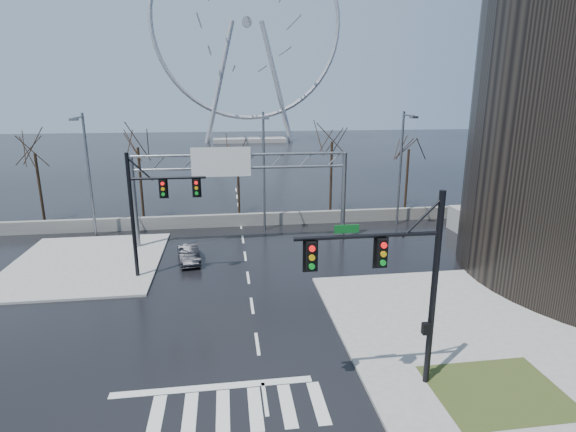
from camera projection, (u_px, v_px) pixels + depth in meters
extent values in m
plane|color=black|center=(257.00, 344.00, 21.07)|extent=(260.00, 260.00, 0.00)
cube|color=gray|center=(439.00, 309.00, 24.31)|extent=(12.00, 10.00, 0.15)
cube|color=gray|center=(86.00, 263.00, 31.06)|extent=(10.00, 12.00, 0.15)
cube|color=#37421B|center=(497.00, 391.00, 17.46)|extent=(5.00, 4.00, 0.02)
cube|color=slate|center=(241.00, 220.00, 40.06)|extent=(52.00, 0.50, 1.10)
cylinder|color=black|center=(434.00, 293.00, 17.08)|extent=(0.24, 0.24, 8.00)
cylinder|color=black|center=(368.00, 236.00, 16.10)|extent=(5.40, 0.16, 0.16)
cube|color=black|center=(382.00, 253.00, 16.18)|extent=(0.35, 0.28, 1.05)
cube|color=black|center=(311.00, 256.00, 15.83)|extent=(0.35, 0.28, 1.05)
cylinder|color=black|center=(132.00, 217.00, 27.70)|extent=(0.24, 0.24, 8.00)
cylinder|color=black|center=(168.00, 178.00, 27.39)|extent=(4.60, 0.16, 0.16)
cube|color=black|center=(163.00, 188.00, 27.36)|extent=(0.35, 0.28, 1.05)
cube|color=black|center=(197.00, 188.00, 27.63)|extent=(0.35, 0.28, 1.05)
cylinder|color=slate|center=(135.00, 203.00, 33.44)|extent=(0.36, 0.36, 7.00)
cylinder|color=slate|center=(343.00, 197.00, 35.58)|extent=(0.36, 0.36, 7.00)
cylinder|color=slate|center=(241.00, 155.00, 33.60)|extent=(16.00, 0.20, 0.20)
cylinder|color=slate|center=(241.00, 168.00, 33.86)|extent=(16.00, 0.20, 0.20)
cube|color=#0B571A|center=(221.00, 162.00, 33.39)|extent=(4.20, 0.10, 2.00)
cube|color=silver|center=(221.00, 162.00, 33.33)|extent=(4.40, 0.02, 2.20)
cylinder|color=slate|center=(89.00, 177.00, 35.86)|extent=(0.20, 0.20, 10.00)
cylinder|color=slate|center=(78.00, 117.00, 33.59)|extent=(0.12, 2.20, 0.12)
cube|color=slate|center=(74.00, 119.00, 32.66)|extent=(0.50, 0.70, 0.18)
cylinder|color=slate|center=(264.00, 173.00, 37.74)|extent=(0.20, 0.20, 10.00)
cylinder|color=slate|center=(264.00, 116.00, 35.47)|extent=(0.12, 2.20, 0.12)
cube|color=slate|center=(265.00, 118.00, 34.54)|extent=(0.50, 0.70, 0.18)
cylinder|color=slate|center=(400.00, 170.00, 39.35)|extent=(0.20, 0.20, 10.00)
cylinder|color=slate|center=(409.00, 115.00, 37.07)|extent=(0.12, 2.20, 0.12)
cube|color=slate|center=(414.00, 117.00, 36.14)|extent=(0.50, 0.70, 0.18)
cylinder|color=black|center=(40.00, 188.00, 40.80)|extent=(0.24, 0.24, 6.30)
cylinder|color=black|center=(141.00, 184.00, 41.47)|extent=(0.24, 0.24, 6.75)
cylinder|color=black|center=(238.00, 184.00, 43.75)|extent=(0.24, 0.24, 5.85)
cylinder|color=black|center=(331.00, 178.00, 43.84)|extent=(0.24, 0.24, 7.02)
cylinder|color=black|center=(407.00, 179.00, 45.51)|extent=(0.24, 0.24, 6.12)
cube|color=gray|center=(249.00, 140.00, 112.47)|extent=(18.00, 6.00, 1.00)
torus|color=#B2B2B7|center=(247.00, 22.00, 105.34)|extent=(45.00, 1.00, 45.00)
cylinder|color=#B2B2B7|center=(247.00, 22.00, 105.34)|extent=(2.40, 1.50, 2.40)
cylinder|color=#B2B2B7|center=(219.00, 84.00, 108.03)|extent=(8.28, 1.20, 28.82)
cylinder|color=#B2B2B7|center=(277.00, 84.00, 109.91)|extent=(8.28, 1.20, 28.82)
imported|color=black|center=(189.00, 253.00, 31.40)|extent=(1.95, 4.00, 1.26)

